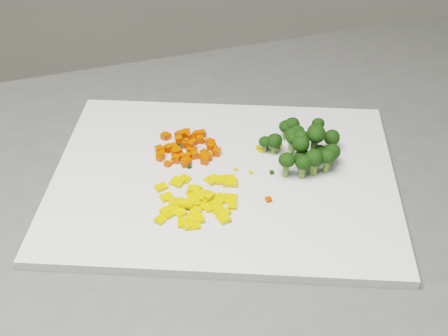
{
  "coord_description": "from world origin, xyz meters",
  "views": [
    {
      "loc": [
        -0.25,
        -0.4,
        1.4
      ],
      "look_at": [
        -0.24,
        0.22,
        0.92
      ],
      "focal_mm": 50.0,
      "sensor_mm": 36.0,
      "label": 1
    }
  ],
  "objects_px": {
    "pepper_pile": "(194,193)",
    "broccoli_pile": "(304,145)",
    "cutting_board": "(224,178)",
    "carrot_pile": "(191,140)"
  },
  "relations": [
    {
      "from": "cutting_board",
      "to": "carrot_pile",
      "type": "bearing_deg",
      "value": 128.01
    },
    {
      "from": "carrot_pile",
      "to": "pepper_pile",
      "type": "distance_m",
      "value": 0.1
    },
    {
      "from": "carrot_pile",
      "to": "cutting_board",
      "type": "bearing_deg",
      "value": -51.99
    },
    {
      "from": "pepper_pile",
      "to": "broccoli_pile",
      "type": "height_order",
      "value": "broccoli_pile"
    },
    {
      "from": "carrot_pile",
      "to": "pepper_pile",
      "type": "bearing_deg",
      "value": -86.13
    },
    {
      "from": "cutting_board",
      "to": "pepper_pile",
      "type": "bearing_deg",
      "value": -129.25
    },
    {
      "from": "carrot_pile",
      "to": "pepper_pile",
      "type": "xyz_separation_m",
      "value": [
        0.01,
        -0.1,
        -0.01
      ]
    },
    {
      "from": "broccoli_pile",
      "to": "carrot_pile",
      "type": "bearing_deg",
      "value": 168.39
    },
    {
      "from": "pepper_pile",
      "to": "carrot_pile",
      "type": "bearing_deg",
      "value": 93.87
    },
    {
      "from": "cutting_board",
      "to": "pepper_pile",
      "type": "height_order",
      "value": "pepper_pile"
    }
  ]
}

